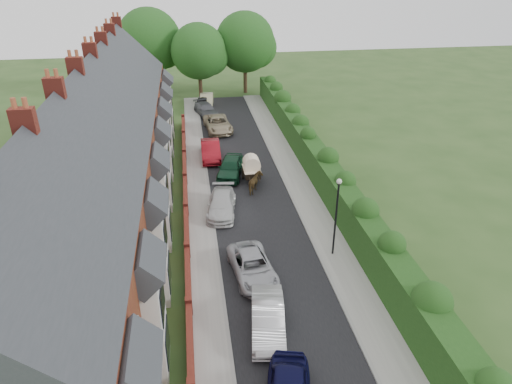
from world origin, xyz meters
The scene contains 24 objects.
ground centered at (0.00, 0.00, 0.00)m, with size 140.00×140.00×0.00m, color #2D4C1E.
road centered at (-0.50, 11.00, 0.01)m, with size 6.00×58.00×0.02m, color black.
pavement_hedge_side centered at (3.60, 11.00, 0.06)m, with size 2.20×58.00×0.12m, color gray.
pavement_house_side centered at (-4.35, 11.00, 0.06)m, with size 1.70×58.00×0.12m, color gray.
kerb_hedge_side centered at (2.55, 11.00, 0.07)m, with size 0.18×58.00×0.13m, color gray.
kerb_house_side centered at (-3.55, 11.00, 0.07)m, with size 0.18×58.00×0.13m, color gray.
hedge centered at (5.40, 11.00, 1.60)m, with size 2.10×58.00×2.85m.
terrace_row centered at (-10.87, 9.98, 4.47)m, with size 9.05×40.50×11.50m.
garden_wall_row centered at (-5.35, 10.00, 0.46)m, with size 0.35×40.35×1.10m.
lamppost centered at (3.40, 4.00, 3.30)m, with size 0.32×0.32×5.16m.
tree_far_left centered at (-2.65, 40.08, 5.71)m, with size 7.14×6.80×9.29m.
tree_far_right centered at (3.39, 42.08, 6.31)m, with size 7.98×7.60×10.31m.
tree_far_back centered at (-8.59, 43.08, 6.62)m, with size 8.40×8.00×10.82m.
car_silver_a centered at (-1.60, -1.61, 0.73)m, with size 1.55×4.44×1.46m, color #BCBDC1.
car_silver_b centered at (-1.72, 2.70, 0.65)m, with size 2.17×4.70×1.31m, color #AFB1B7.
car_white centered at (-2.85, 10.16, 0.68)m, with size 1.91×4.69×1.36m, color silver.
car_green centered at (-1.60, 16.20, 0.79)m, with size 1.87×4.65×1.58m, color #113A23.
car_red centered at (-3.00, 20.15, 0.78)m, with size 1.64×4.70×1.55m, color maroon.
car_beige centered at (-1.79, 27.40, 0.75)m, with size 2.48×5.37×1.49m, color tan.
car_grey centered at (-2.75, 32.85, 0.68)m, with size 1.90×4.66×1.35m, color #4E4F55.
car_black centered at (-3.00, 35.71, 0.67)m, with size 1.59×3.95×1.34m, color black.
horse centered at (-0.03, 12.97, 0.77)m, with size 0.83×1.82×1.53m, color #4C381C.
horse_cart centered at (-0.03, 14.93, 1.28)m, with size 1.40×3.09×2.23m.
car_extra_far centered at (-2.45, 36.51, 0.72)m, with size 1.53×4.38×1.44m, color tan.
Camera 1 is at (-4.67, -18.01, 16.22)m, focal length 32.00 mm.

